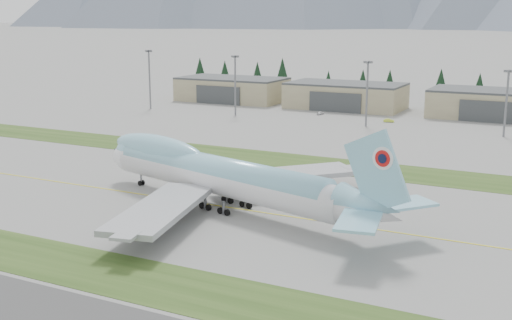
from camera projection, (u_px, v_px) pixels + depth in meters
The scene contains 12 objects.
ground at pixel (180, 200), 135.70m from camera, with size 7000.00×7000.00×0.00m, color slate.
grass_strip_near at pixel (48, 259), 102.59m from camera, with size 400.00×14.00×0.08m, color #2B4418.
grass_strip_far at pixel (271, 159), 174.89m from camera, with size 400.00×18.00×0.08m, color #2B4418.
taxiway_line_main at pixel (180, 200), 135.70m from camera, with size 400.00×0.40×0.02m, color yellow.
boeing_747_freighter at pixel (219, 175), 129.44m from camera, with size 78.06×64.98×20.56m.
hangar_left at pixel (232, 89), 295.91m from camera, with size 48.00×26.60×10.80m.
hangar_center at pixel (346, 96), 271.70m from camera, with size 48.00×26.60×10.80m.
hangar_right at pixel (495, 104), 245.29m from camera, with size 48.00×26.60×10.80m.
floodlight_masts at pixel (298, 77), 236.65m from camera, with size 143.69×4.94×24.57m.
service_vehicle_a at pixel (320, 115), 254.77m from camera, with size 1.53×3.79×1.29m, color silver.
service_vehicle_b at pixel (389, 122), 236.51m from camera, with size 1.38×3.91×1.29m, color #C9E338.
conifer_belt at pixel (382, 80), 325.37m from camera, with size 264.50×13.19×16.54m.
Camera 1 is at (73.32, -109.26, 37.86)m, focal length 45.00 mm.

